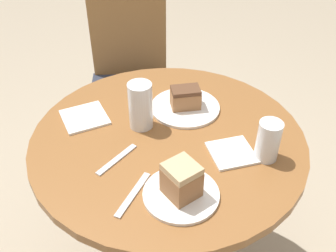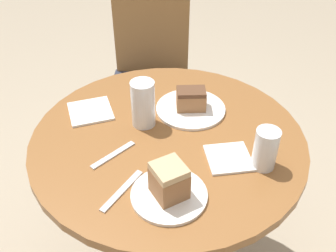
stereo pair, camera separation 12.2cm
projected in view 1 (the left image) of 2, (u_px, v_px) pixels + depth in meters
name	position (u px, v px, depth m)	size (l,w,h in m)	color
table	(168.00, 182.00, 1.38)	(0.87, 0.87, 0.77)	brown
chair	(130.00, 84.00, 2.04)	(0.49, 0.54, 0.92)	olive
plate_near	(181.00, 194.00, 1.05)	(0.21, 0.21, 0.01)	white
plate_far	(185.00, 107.00, 1.37)	(0.24, 0.24, 0.01)	white
cake_slice_near	(181.00, 180.00, 1.02)	(0.11, 0.11, 0.10)	#9E6B42
cake_slice_far	(185.00, 97.00, 1.34)	(0.10, 0.07, 0.07)	#9E6B42
glass_lemonade	(141.00, 107.00, 1.25)	(0.08, 0.08, 0.16)	beige
glass_water	(268.00, 143.00, 1.14)	(0.07, 0.07, 0.13)	silver
napkin_stack	(85.00, 117.00, 1.32)	(0.17, 0.17, 0.01)	white
fork	(133.00, 194.00, 1.05)	(0.12, 0.15, 0.00)	silver
spoon	(117.00, 159.00, 1.16)	(0.14, 0.11, 0.00)	silver
napkin_side	(232.00, 153.00, 1.18)	(0.13, 0.13, 0.01)	white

